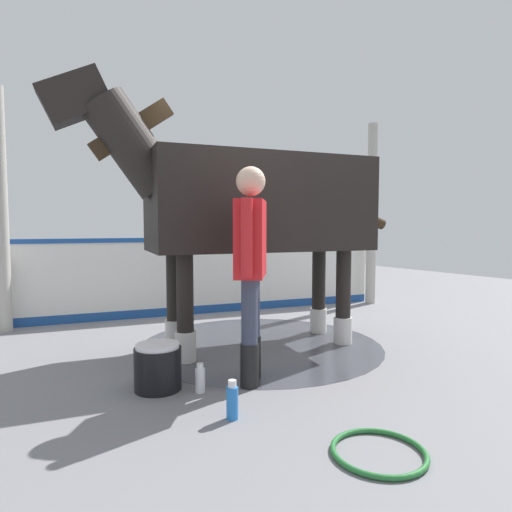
{
  "coord_description": "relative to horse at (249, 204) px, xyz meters",
  "views": [
    {
      "loc": [
        2.76,
        4.1,
        1.29
      ],
      "look_at": [
        0.51,
        0.69,
        1.0
      ],
      "focal_mm": 30.75,
      "sensor_mm": 36.0,
      "label": 1
    }
  ],
  "objects": [
    {
      "name": "ground_plane",
      "position": [
        -0.3,
        -0.22,
        -1.52
      ],
      "size": [
        16.0,
        16.0,
        0.02
      ],
      "primitive_type": "cube",
      "color": "gray"
    },
    {
      "name": "wet_patch",
      "position": [
        -0.13,
        0.03,
        -1.51
      ],
      "size": [
        2.6,
        2.6,
        0.0
      ],
      "primitive_type": "cylinder",
      "color": "#42444C",
      "rests_on": "ground"
    },
    {
      "name": "barrier_wall",
      "position": [
        -0.52,
        -1.82,
        -0.99
      ],
      "size": [
        5.22,
        1.18,
        1.11
      ],
      "color": "white",
      "rests_on": "ground"
    },
    {
      "name": "roof_post_near",
      "position": [
        2.12,
        -2.18,
        -0.05
      ],
      "size": [
        0.16,
        0.16,
        2.92
      ],
      "primitive_type": "cylinder",
      "color": "#B7B2A8",
      "rests_on": "ground"
    },
    {
      "name": "roof_post_far",
      "position": [
        -3.07,
        -1.08,
        -0.05
      ],
      "size": [
        0.16,
        0.16,
        2.92
      ],
      "primitive_type": "cylinder",
      "color": "#B7B2A8",
      "rests_on": "ground"
    },
    {
      "name": "horse",
      "position": [
        0.0,
        0.0,
        0.0
      ],
      "size": [
        3.66,
        1.43,
        2.7
      ],
      "rotation": [
        0.0,
        0.0,
        -0.21
      ],
      "color": "black",
      "rests_on": "ground"
    },
    {
      "name": "handler",
      "position": [
        0.56,
        0.91,
        -0.48
      ],
      "size": [
        0.49,
        0.57,
        1.76
      ],
      "rotation": [
        0.0,
        0.0,
        2.47
      ],
      "color": "black",
      "rests_on": "ground"
    },
    {
      "name": "wash_bucket",
      "position": [
        1.26,
        0.64,
        -1.33
      ],
      "size": [
        0.37,
        0.37,
        0.36
      ],
      "color": "black",
      "rests_on": "ground"
    },
    {
      "name": "bottle_shampoo",
      "position": [
        1.01,
        0.88,
        -1.4
      ],
      "size": [
        0.08,
        0.08,
        0.23
      ],
      "color": "white",
      "rests_on": "ground"
    },
    {
      "name": "bottle_spray",
      "position": [
        1.04,
        1.42,
        -1.39
      ],
      "size": [
        0.08,
        0.08,
        0.26
      ],
      "color": "blue",
      "rests_on": "ground"
    },
    {
      "name": "hose_coil",
      "position": [
        0.58,
        2.27,
        -1.49
      ],
      "size": [
        0.54,
        0.54,
        0.03
      ],
      "primitive_type": "torus",
      "color": "#267233",
      "rests_on": "ground"
    }
  ]
}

